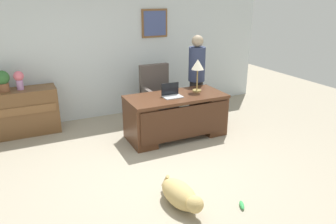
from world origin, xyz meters
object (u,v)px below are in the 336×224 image
Objects in this scene: laptop at (172,93)px; desk_lamp at (198,66)px; desk at (176,115)px; armchair at (157,96)px; dog_lying at (181,195)px; credenza at (11,114)px; vase_with_flowers at (19,79)px; dog_toy_bone at (242,205)px; potted_plant at (2,80)px; person_standing at (196,77)px.

desk_lamp is at bearing 9.71° from laptop.
desk_lamp is (0.46, 0.10, 0.80)m from desk.
armchair reaches higher than dog_lying.
dog_lying is (-0.87, -1.84, -0.25)m from desk.
credenza is 4.89× the size of vase_with_flowers.
dog_lying reaches higher than dog_toy_bone.
laptop reaches higher than dog_lying.
laptop is 0.89× the size of potted_plant.
credenza is at bearing 153.66° from desk.
desk is 5.25× the size of vase_with_flowers.
potted_plant reaches higher than desk.
laptop is at bearing -26.81° from potted_plant.
dog_lying is at bearing -112.74° from laptop.
dog_toy_bone is (-0.12, -2.17, -0.79)m from laptop.
person_standing is 2.15× the size of dog_lying.
person_standing is 2.91× the size of desk_lamp.
desk_lamp reaches higher than vase_with_flowers.
credenza is 2.86m from laptop.
credenza is 0.95× the size of person_standing.
potted_plant is (-1.78, 3.14, 0.87)m from dog_lying.
armchair is 1.39× the size of dog_lying.
credenza is 2.76× the size of desk_lamp.
dog_lying is at bearing -115.27° from desk.
person_standing is 3.00m from dog_lying.
person_standing is at bearing 56.67° from dog_lying.
desk_lamp reaches higher than credenza.
potted_plant is (-0.26, 0.00, 0.01)m from vase_with_flowers.
dog_lying is (-1.60, -2.44, -0.71)m from person_standing.
person_standing is 3.04m from dog_toy_bone.
potted_plant is (-0.04, 0.00, 0.61)m from credenza.
desk_lamp is 2.64m from dog_toy_bone.
vase_with_flowers is at bearing 115.93° from dog_lying.
person_standing reaches higher than laptop.
armchair reaches higher than desk.
potted_plant is (-2.65, 1.30, 0.62)m from desk.
laptop is at bearing 86.76° from dog_toy_bone.
armchair is 3.35× the size of vase_with_flowers.
desk_lamp is at bearing 12.24° from desk.
credenza is at bearing 152.89° from laptop.
person_standing is at bearing 60.87° from desk_lamp.
vase_with_flowers reaches higher than desk.
desk_lamp is (-0.28, -0.49, 0.34)m from person_standing.
person_standing reaches higher than credenza.
dog_toy_bone is at bearing -95.03° from armchair.
desk_lamp is at bearing 73.39° from dog_toy_bone.
desk is at bearing -26.05° from potted_plant.
armchair is 6.45× the size of dog_toy_bone.
laptop is 2.31m from dog_toy_bone.
person_standing is 5.24× the size of laptop.
credenza is at bearing 168.17° from person_standing.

